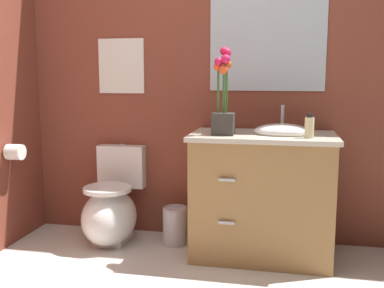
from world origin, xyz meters
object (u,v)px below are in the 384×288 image
(toilet_paper_roll, at_px, (15,152))
(vanity_cabinet, at_px, (262,194))
(flower_vase, at_px, (223,104))
(wall_mirror, at_px, (267,40))
(wall_poster, at_px, (121,66))
(toilet, at_px, (112,210))
(trash_bin, at_px, (175,225))
(soap_bottle, at_px, (309,127))

(toilet_paper_roll, bearing_deg, vanity_cabinet, 5.70)
(flower_vase, distance_m, wall_mirror, 0.62)
(wall_poster, bearing_deg, flower_vase, -24.85)
(toilet, bearing_deg, flower_vase, -7.88)
(wall_mirror, bearing_deg, wall_poster, 180.00)
(wall_mirror, xyz_separation_m, toilet_paper_roll, (-1.70, -0.46, -0.77))
(flower_vase, distance_m, trash_bin, 0.98)
(vanity_cabinet, relative_size, soap_bottle, 6.73)
(soap_bottle, distance_m, toilet_paper_roll, 1.99)
(toilet, distance_m, wall_mirror, 1.64)
(vanity_cabinet, height_order, wall_poster, wall_poster)
(toilet, xyz_separation_m, wall_mirror, (1.08, 0.27, 1.21))
(soap_bottle, bearing_deg, flower_vase, 174.68)
(toilet, bearing_deg, soap_bottle, -6.88)
(trash_bin, bearing_deg, soap_bottle, -13.82)
(vanity_cabinet, bearing_deg, wall_poster, 164.76)
(soap_bottle, relative_size, toilet_paper_roll, 1.37)
(trash_bin, distance_m, toilet_paper_roll, 1.24)
(wall_poster, relative_size, toilet_paper_roll, 3.68)
(toilet, distance_m, vanity_cabinet, 1.09)
(toilet, xyz_separation_m, toilet_paper_roll, (-0.62, -0.20, 0.44))
(vanity_cabinet, xyz_separation_m, flower_vase, (-0.25, -0.09, 0.60))
(trash_bin, xyz_separation_m, wall_mirror, (0.61, 0.21, 1.31))
(flower_vase, bearing_deg, vanity_cabinet, 18.97)
(flower_vase, height_order, wall_mirror, wall_mirror)
(trash_bin, bearing_deg, toilet, -172.96)
(trash_bin, relative_size, wall_mirror, 0.34)
(toilet, bearing_deg, trash_bin, 7.04)
(wall_mirror, bearing_deg, toilet_paper_roll, -164.73)
(flower_vase, relative_size, soap_bottle, 3.72)
(flower_vase, relative_size, toilet_paper_roll, 5.07)
(soap_bottle, bearing_deg, toilet, 173.12)
(vanity_cabinet, bearing_deg, soap_bottle, -26.15)
(soap_bottle, relative_size, wall_mirror, 0.19)
(flower_vase, xyz_separation_m, wall_poster, (-0.82, 0.38, 0.25))
(toilet, distance_m, trash_bin, 0.48)
(trash_bin, xyz_separation_m, wall_poster, (-0.46, 0.21, 1.14))
(trash_bin, bearing_deg, flower_vase, -25.24)
(flower_vase, bearing_deg, wall_mirror, 56.56)
(wall_mirror, height_order, toilet_paper_roll, wall_mirror)
(vanity_cabinet, bearing_deg, wall_mirror, 90.55)
(trash_bin, distance_m, wall_mirror, 1.47)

